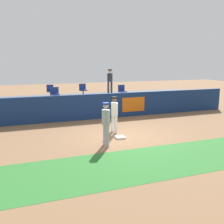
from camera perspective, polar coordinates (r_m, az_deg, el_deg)
The scene contains 12 objects.
ground_plane at distance 11.87m, azimuth 2.71°, elevation -5.36°, with size 60.00×60.00×0.00m, color #846042.
grass_foreground_strip at distance 9.25m, azimuth 10.51°, elevation -10.30°, with size 18.00×2.80×0.01m, color #2D722D.
first_base at distance 11.59m, azimuth 1.76°, elevation -5.54°, with size 0.40×0.40×0.08m, color white.
player_fielder_home at distance 12.38m, azimuth 0.52°, elevation 0.03°, with size 0.37×0.55×1.71m.
player_runner_visitor at distance 10.33m, azimuth -1.32°, elevation -2.00°, with size 0.34×0.49×1.75m.
field_wall at distance 15.43m, azimuth -3.25°, elevation 1.25°, with size 18.00×0.26×1.47m.
bleacher_platform at distance 17.91m, azimuth -5.76°, elevation 1.74°, with size 18.00×4.80×0.97m, color #59595E.
seat_front_left at distance 16.24m, azimuth -12.27°, elevation 4.02°, with size 0.45×0.44×0.84m.
seat_back_left at distance 18.00m, azimuth -13.30°, elevation 4.63°, with size 0.45×0.44×0.84m.
seat_back_center at distance 18.43m, azimuth -6.37°, elevation 4.99°, with size 0.47×0.44×0.84m.
seat_front_right at distance 17.43m, azimuth 2.18°, elevation 4.71°, with size 0.46×0.44×0.84m.
spectator_hooded at distance 19.95m, azimuth -0.46°, elevation 7.14°, with size 0.48×0.44×1.79m.
Camera 1 is at (-4.56, -10.44, 3.32)m, focal length 41.95 mm.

